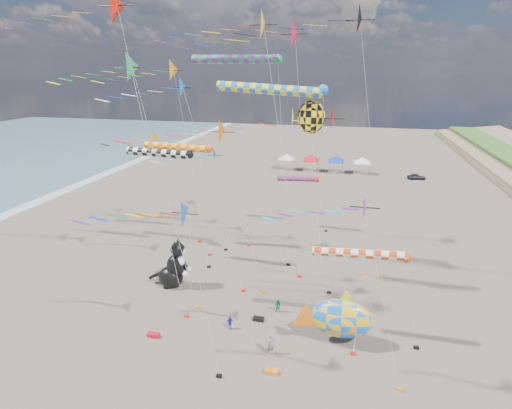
{
  "coord_description": "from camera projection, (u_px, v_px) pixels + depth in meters",
  "views": [
    {
      "loc": [
        6.73,
        -19.23,
        19.39
      ],
      "look_at": [
        -0.81,
        12.0,
        8.56
      ],
      "focal_mm": 28.0,
      "sensor_mm": 36.0,
      "label": 1
    }
  ],
  "objects": [
    {
      "name": "person_adult",
      "position": [
        271.0,
        344.0,
        28.47
      ],
      "size": [
        0.71,
        0.68,
        1.64
      ],
      "primitive_type": "imported",
      "rotation": [
        0.0,
        0.0,
        0.67
      ],
      "color": "slate",
      "rests_on": "ground"
    },
    {
      "name": "delta_kite_5",
      "position": [
        133.0,
        70.0,
        28.94
      ],
      "size": [
        10.41,
        2.33,
        20.85
      ],
      "color": "#21924A",
      "rests_on": "ground"
    },
    {
      "name": "delta_kite_2",
      "position": [
        199.0,
        159.0,
        44.47
      ],
      "size": [
        11.96,
        1.84,
        11.28
      ],
      "color": "#1DB7B9",
      "rests_on": "ground"
    },
    {
      "name": "delta_kite_8",
      "position": [
        347.0,
        24.0,
        32.39
      ],
      "size": [
        15.39,
        2.55,
        24.55
      ],
      "color": "black",
      "rests_on": "ground"
    },
    {
      "name": "delta_kite_3",
      "position": [
        331.0,
        122.0,
        36.02
      ],
      "size": [
        12.4,
        2.39,
        16.43
      ],
      "color": "#D20204",
      "rests_on": "ground"
    },
    {
      "name": "delta_kite_0",
      "position": [
        252.0,
        27.0,
        33.17
      ],
      "size": [
        13.75,
        2.65,
        24.44
      ],
      "color": "#F9A619",
      "rests_on": "ground"
    },
    {
      "name": "angelfish_kite",
      "position": [
        309.0,
        119.0,
        32.1
      ],
      "size": [
        3.74,
        3.02,
        17.13
      ],
      "color": "yellow",
      "rests_on": "ground"
    },
    {
      "name": "child_green",
      "position": [
        278.0,
        306.0,
        33.45
      ],
      "size": [
        0.71,
        0.63,
        1.21
      ],
      "primitive_type": "imported",
      "rotation": [
        0.0,
        0.0,
        -0.34
      ],
      "color": "#17763C",
      "rests_on": "ground"
    },
    {
      "name": "tent_row",
      "position": [
        324.0,
        156.0,
        79.33
      ],
      "size": [
        19.2,
        4.2,
        3.8
      ],
      "color": "white",
      "rests_on": "ground"
    },
    {
      "name": "delta_kite_10",
      "position": [
        177.0,
        92.0,
        32.39
      ],
      "size": [
        11.86,
        1.89,
        19.07
      ],
      "color": "blue",
      "rests_on": "ground"
    },
    {
      "name": "delta_kite_11",
      "position": [
        277.0,
        35.0,
        39.09
      ],
      "size": [
        15.69,
        3.16,
        24.49
      ],
      "color": "red",
      "rests_on": "ground"
    },
    {
      "name": "windsock_5",
      "position": [
        239.0,
        60.0,
        36.45
      ],
      "size": [
        9.83,
        0.84,
        20.77
      ],
      "color": "#1A9240",
      "rests_on": "ground"
    },
    {
      "name": "kite_bag_1",
      "position": [
        271.0,
        372.0,
        26.84
      ],
      "size": [
        0.9,
        0.44,
        0.3
      ],
      "primitive_type": "cube",
      "color": "orange",
      "rests_on": "ground"
    },
    {
      "name": "fish_inflatable",
      "position": [
        341.0,
        318.0,
        29.12
      ],
      "size": [
        6.21,
        2.88,
        4.55
      ],
      "color": "blue",
      "rests_on": "ground"
    },
    {
      "name": "windsock_2",
      "position": [
        181.0,
        148.0,
        42.63
      ],
      "size": [
        8.96,
        0.84,
        12.02
      ],
      "color": "#FF5115",
      "rests_on": "ground"
    },
    {
      "name": "windsock_1",
      "position": [
        364.0,
        254.0,
        27.96
      ],
      "size": [
        8.08,
        0.68,
        7.53
      ],
      "color": "#C53E0D",
      "rests_on": "ground"
    },
    {
      "name": "cat_inflatable",
      "position": [
        172.0,
        263.0,
        37.03
      ],
      "size": [
        3.59,
        1.8,
        4.84
      ],
      "primitive_type": null,
      "rotation": [
        0.0,
        0.0,
        0.0
      ],
      "color": "black",
      "rests_on": "ground"
    },
    {
      "name": "child_blue",
      "position": [
        230.0,
        323.0,
        31.34
      ],
      "size": [
        0.71,
        0.61,
        1.15
      ],
      "primitive_type": "imported",
      "rotation": [
        0.0,
        0.0,
        0.6
      ],
      "color": "#2121B4",
      "rests_on": "ground"
    },
    {
      "name": "delta_kite_1",
      "position": [
        159.0,
        218.0,
        23.8
      ],
      "size": [
        9.55,
        1.88,
        12.35
      ],
      "color": "blue",
      "rests_on": "ground"
    },
    {
      "name": "windsock_0",
      "position": [
        274.0,
        90.0,
        32.0
      ],
      "size": [
        10.34,
        0.86,
        18.38
      ],
      "color": "blue",
      "rests_on": "ground"
    },
    {
      "name": "delta_kite_6",
      "position": [
        206.0,
        133.0,
        33.05
      ],
      "size": [
        12.87,
        2.26,
        15.93
      ],
      "color": "#F55C03",
      "rests_on": "ground"
    },
    {
      "name": "kite_bag_0",
      "position": [
        259.0,
        319.0,
        32.51
      ],
      "size": [
        0.9,
        0.44,
        0.3
      ],
      "primitive_type": "cube",
      "color": "black",
      "rests_on": "ground"
    },
    {
      "name": "windsock_3",
      "position": [
        300.0,
        179.0,
        49.21
      ],
      "size": [
        6.53,
        0.71,
        7.05
      ],
      "color": "red",
      "rests_on": "ground"
    },
    {
      "name": "kite_bag_2",
      "position": [
        154.0,
        335.0,
        30.54
      ],
      "size": [
        0.9,
        0.44,
        0.3
      ],
      "primitive_type": "cube",
      "color": "red",
      "rests_on": "ground"
    },
    {
      "name": "ground",
      "position": [
        224.0,
        391.0,
        25.4
      ],
      "size": [
        260.0,
        260.0,
        0.0
      ],
      "primitive_type": "plane",
      "color": "brown",
      "rests_on": "ground"
    },
    {
      "name": "delta_kite_12",
      "position": [
        151.0,
        73.0,
        39.08
      ],
      "size": [
        13.13,
        2.28,
        20.59
      ],
      "color": "orange",
      "rests_on": "ground"
    },
    {
      "name": "delta_kite_9",
      "position": [
        354.0,
        207.0,
        22.4
      ],
      "size": [
        8.36,
        1.74,
        13.34
      ],
      "color": "purple",
      "rests_on": "ground"
    },
    {
      "name": "delta_kite_7",
      "position": [
        155.0,
        140.0,
        44.71
      ],
      "size": [
        9.98,
        1.57,
        13.19
      ],
      "color": "gold",
      "rests_on": "ground"
    },
    {
      "name": "windsock_4",
      "position": [
        162.0,
        154.0,
        38.52
      ],
      "size": [
        8.19,
        0.83,
        12.22
      ],
      "color": "black",
      "rests_on": "ground"
    },
    {
      "name": "delta_kite_4",
      "position": [
        116.0,
        8.0,
        26.36
      ],
      "size": [
        12.29,
        2.84,
        24.97
      ],
      "color": "red",
      "rests_on": "ground"
    },
    {
      "name": "parked_car",
      "position": [
        416.0,
        177.0,
        74.44
      ],
      "size": [
        3.44,
        1.84,
        1.11
      ],
      "primitive_type": "imported",
      "rotation": [
        0.0,
        0.0,
        1.74
      ],
      "color": "#26262D",
      "rests_on": "ground"
    }
  ]
}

